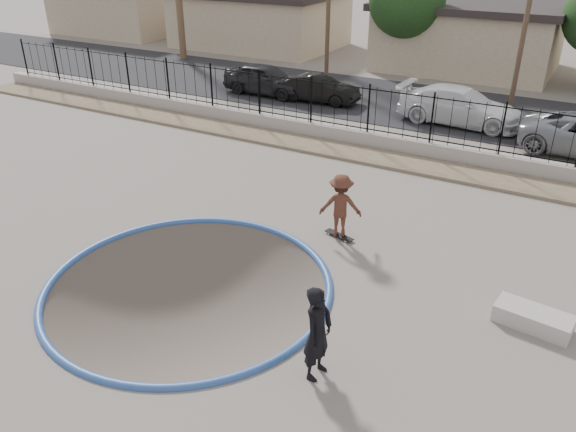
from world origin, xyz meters
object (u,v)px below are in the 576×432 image
Objects in this scene: skater at (340,209)px; car_a at (266,79)px; videographer at (318,333)px; car_b at (319,89)px; skateboard at (339,235)px; car_c at (460,106)px; concrete_ledge at (533,318)px.

car_a is (-9.69, 12.00, -0.09)m from skater.
car_a is at bearing 37.69° from videographer.
videographer is at bearing -157.63° from car_b.
skateboard is 13.72m from car_b.
concrete_ledge is at bearing -156.85° from car_c.
videographer is 0.44× the size of car_a.
skater is 13.71m from car_b.
videographer is (1.89, -5.17, 0.93)m from skateboard.
skateboard is 5.59m from videographer.
concrete_ledge is at bearing -131.09° from car_a.
skateboard is 0.48× the size of videographer.
videographer is at bearing -172.02° from car_c.
car_c is (6.95, -0.08, 0.13)m from car_b.
skateboard is at bearing -178.82° from car_c.
car_a is at bearing 85.98° from car_b.
concrete_ledge is 18.07m from car_b.
car_c is at bearing -112.96° from skater.
videographer reaches higher than car_a.
car_c reaches higher than car_b.
skateboard is at bearing 42.01° from skater.
videographer is 19.17m from car_b.
skater is 5.59m from concrete_ledge.
car_a is 10.01m from car_c.
car_b is 6.95m from car_c.
concrete_ledge is (3.44, 3.63, -0.79)m from videographer.
car_c reaches higher than car_a.
skateboard is at bearing -155.11° from car_b.
concrete_ledge is 0.35× the size of car_a.
car_b is (3.06, 0.00, -0.12)m from car_a.
car_c is (10.01, -0.08, 0.01)m from car_a.
videographer is at bearing -53.83° from skateboard.
car_b reaches higher than concrete_ledge.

